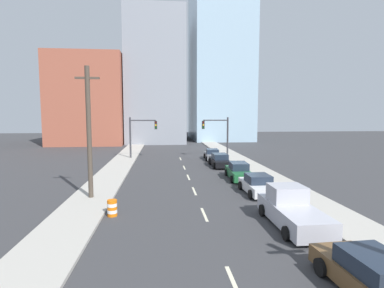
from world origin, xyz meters
name	(u,v)px	position (x,y,z in m)	size (l,w,h in m)	color
sidewalk_left	(130,152)	(-7.33, 46.62, 0.08)	(3.00, 93.24, 0.16)	#ADA89E
sidewalk_right	(223,151)	(7.33, 46.62, 0.08)	(3.00, 93.24, 0.16)	#ADA89E
lane_stripe_at_9m	(234,284)	(0.00, 9.25, 0.00)	(0.16, 2.40, 0.01)	beige
lane_stripe_at_17m	(204,214)	(0.00, 16.55, 0.00)	(0.16, 2.40, 0.01)	beige
lane_stripe_at_22m	(194,191)	(0.00, 21.99, 0.00)	(0.16, 2.40, 0.01)	beige
lane_stripe_at_27m	(188,177)	(0.00, 27.13, 0.00)	(0.16, 2.40, 0.01)	beige
lane_stripe_at_32m	(184,168)	(0.00, 32.33, 0.00)	(0.16, 2.40, 0.01)	beige
lane_stripe_at_39m	(180,159)	(0.00, 39.09, 0.00)	(0.16, 2.40, 0.01)	beige
building_brick_left	(91,101)	(-16.85, 63.63, 8.75)	(14.00, 16.00, 17.50)	#9E513D
building_office_center	(156,80)	(-3.62, 67.63, 13.46)	(12.00, 20.00, 26.92)	gray
building_glass_right	(219,56)	(11.36, 71.63, 19.79)	(13.00, 20.00, 39.57)	#99B7CC
traffic_signal_left	(138,132)	(-5.53, 39.81, 3.55)	(3.67, 0.35, 5.51)	#38383D
traffic_signal_right	(220,132)	(5.46, 39.81, 3.55)	(3.67, 0.35, 5.51)	#38383D
utility_pole_left_mid	(89,132)	(-7.35, 20.46, 4.66)	(1.60, 0.32, 9.08)	#473D33
traffic_barrel	(112,208)	(-5.33, 16.82, 0.47)	(0.56, 0.56, 0.95)	orange
sedan_brown	(375,278)	(4.27, 8.02, 0.66)	(2.29, 4.84, 1.43)	brown
pickup_truck_silver	(292,210)	(4.36, 14.42, 0.81)	(2.38, 5.49, 1.98)	#B2B2BC
sedan_white	(258,185)	(4.63, 20.79, 0.66)	(2.17, 4.24, 1.43)	silver
sedan_green	(239,172)	(4.49, 25.91, 0.69)	(2.17, 4.84, 1.53)	#1E6033
sedan_black	(220,161)	(4.08, 32.66, 0.67)	(2.10, 4.78, 1.46)	black
sedan_gray	(212,155)	(4.13, 38.06, 0.63)	(2.19, 4.60, 1.37)	slate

